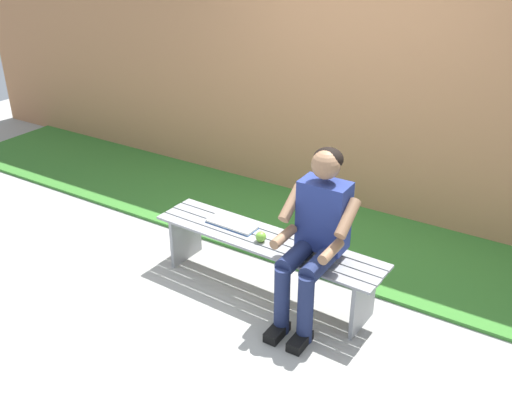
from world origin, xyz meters
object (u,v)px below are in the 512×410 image
person_seated (315,232)px  apple (261,237)px  bench_near (267,251)px  book_open (232,224)px

person_seated → apple: (0.46, -0.05, -0.20)m
bench_near → apple: 0.15m
apple → book_open: size_ratio=0.19×
person_seated → apple: 0.51m
person_seated → book_open: bearing=-10.0°
person_seated → bench_near: bearing=-12.8°
person_seated → book_open: 0.83m
apple → bench_near: bearing=-109.5°
book_open → apple: bearing=166.5°
person_seated → apple: person_seated is taller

